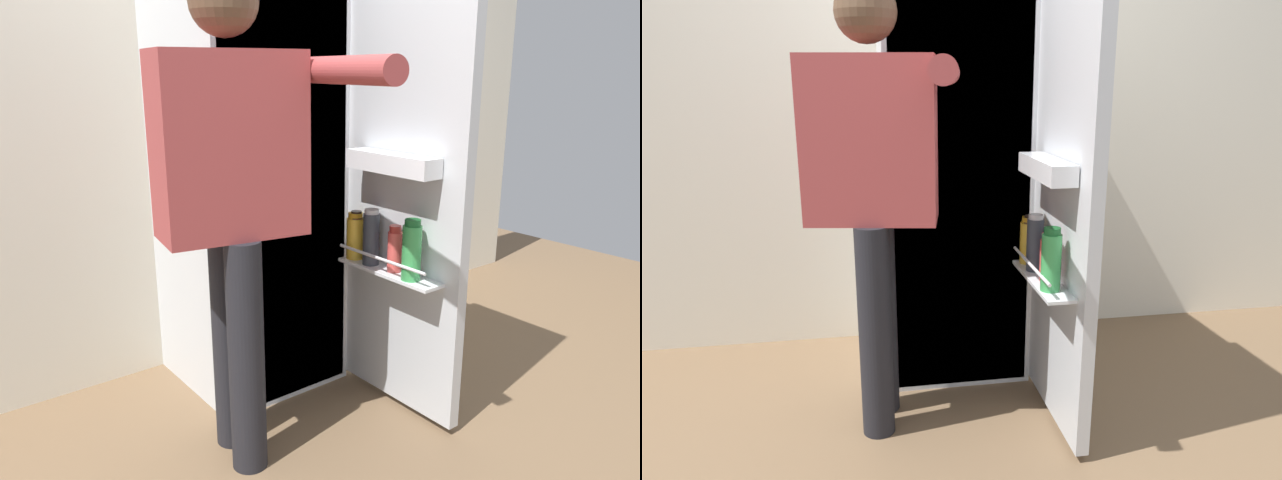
% 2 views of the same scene
% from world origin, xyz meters
% --- Properties ---
extents(ground_plane, '(6.02, 6.02, 0.00)m').
position_xyz_m(ground_plane, '(0.00, 0.00, 0.00)').
color(ground_plane, brown).
extents(kitchen_wall, '(4.40, 0.10, 2.60)m').
position_xyz_m(kitchen_wall, '(0.00, 0.91, 1.30)').
color(kitchen_wall, silver).
rests_on(kitchen_wall, ground_plane).
extents(refrigerator, '(0.65, 1.19, 1.74)m').
position_xyz_m(refrigerator, '(0.02, 0.50, 0.87)').
color(refrigerator, silver).
rests_on(refrigerator, ground_plane).
extents(person, '(0.55, 0.80, 1.61)m').
position_xyz_m(person, '(-0.34, 0.06, 0.97)').
color(person, black).
rests_on(person, ground_plane).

